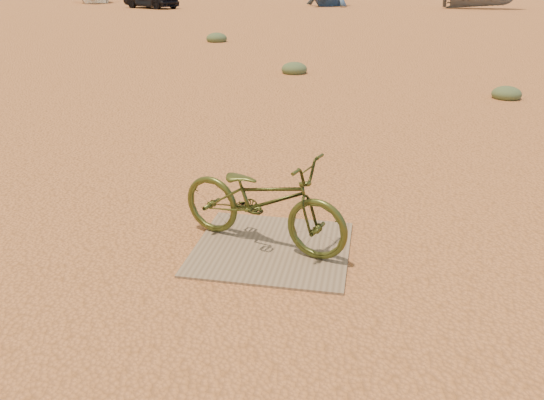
# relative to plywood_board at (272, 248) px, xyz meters

# --- Properties ---
(ground) EXTENTS (120.00, 120.00, 0.00)m
(ground) POSITION_rel_plywood_board_xyz_m (-0.54, -0.18, -0.01)
(ground) COLOR #CA7C4A
(ground) RESTS_ON ground
(plywood_board) EXTENTS (1.36, 1.27, 0.02)m
(plywood_board) POSITION_rel_plywood_board_xyz_m (0.00, 0.00, 0.00)
(plywood_board) COLOR #816E58
(plywood_board) RESTS_ON ground
(bicycle) EXTENTS (1.71, 1.03, 0.85)m
(bicycle) POSITION_rel_plywood_board_xyz_m (-0.10, 0.05, 0.44)
(bicycle) COLOR #3C461C
(bicycle) RESTS_ON plywood_board
(kale_a) EXTENTS (0.64, 0.64, 0.35)m
(kale_a) POSITION_rel_plywood_board_xyz_m (-1.20, 9.17, -0.01)
(kale_a) COLOR #566B48
(kale_a) RESTS_ON ground
(kale_b) EXTENTS (0.57, 0.57, 0.31)m
(kale_b) POSITION_rel_plywood_board_xyz_m (3.38, 7.05, -0.01)
(kale_b) COLOR #566B48
(kale_b) RESTS_ON ground
(kale_c) EXTENTS (0.76, 0.76, 0.42)m
(kale_c) POSITION_rel_plywood_board_xyz_m (-5.02, 15.35, -0.01)
(kale_c) COLOR #566B48
(kale_c) RESTS_ON ground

